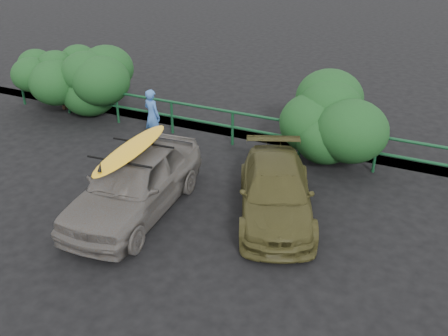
# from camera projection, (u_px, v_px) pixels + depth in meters

# --- Properties ---
(ground) EXTENTS (80.00, 80.00, 0.00)m
(ground) POSITION_uv_depth(u_px,v_px,m) (95.00, 223.00, 10.81)
(ground) COLOR black
(guardrail) EXTENTS (14.00, 0.08, 1.04)m
(guardrail) POSITION_uv_depth(u_px,v_px,m) (201.00, 122.00, 14.59)
(guardrail) COLOR #144626
(guardrail) RESTS_ON ground
(shrub_left) EXTENTS (3.20, 2.40, 2.00)m
(shrub_left) POSITION_uv_depth(u_px,v_px,m) (79.00, 82.00, 16.52)
(shrub_left) COLOR #1A481D
(shrub_left) RESTS_ON ground
(shrub_right) EXTENTS (3.20, 2.40, 2.12)m
(shrub_right) POSITION_uv_depth(u_px,v_px,m) (382.00, 127.00, 12.85)
(shrub_right) COLOR #1A481D
(shrub_right) RESTS_ON ground
(sedan) EXTENTS (2.03, 4.35, 1.44)m
(sedan) POSITION_uv_depth(u_px,v_px,m) (134.00, 183.00, 10.92)
(sedan) COLOR #605A56
(sedan) RESTS_ON ground
(olive_vehicle) EXTENTS (2.93, 4.16, 1.12)m
(olive_vehicle) POSITION_uv_depth(u_px,v_px,m) (276.00, 192.00, 10.87)
(olive_vehicle) COLOR #46421F
(olive_vehicle) RESTS_ON ground
(man) EXTENTS (0.67, 0.54, 1.58)m
(man) POSITION_uv_depth(u_px,v_px,m) (152.00, 116.00, 14.31)
(man) COLOR #4072C0
(man) RESTS_ON ground
(roof_rack) EXTENTS (1.58, 1.17, 0.05)m
(roof_rack) POSITION_uv_depth(u_px,v_px,m) (132.00, 152.00, 10.58)
(roof_rack) COLOR black
(roof_rack) RESTS_ON sedan
(surfboard) EXTENTS (0.81, 2.86, 0.08)m
(surfboard) POSITION_uv_depth(u_px,v_px,m) (131.00, 149.00, 10.55)
(surfboard) COLOR yellow
(surfboard) RESTS_ON roof_rack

